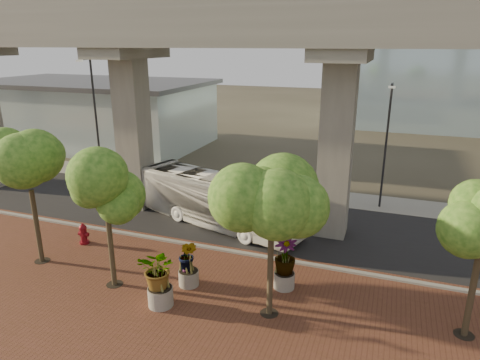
% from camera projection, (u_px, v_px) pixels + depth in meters
% --- Properties ---
extents(ground, '(160.00, 160.00, 0.00)m').
position_uv_depth(ground, '(214.00, 232.00, 23.32)').
color(ground, '#353126').
rests_on(ground, ground).
extents(brick_plaza, '(70.00, 13.00, 0.06)m').
position_uv_depth(brick_plaza, '(130.00, 315.00, 16.14)').
color(brick_plaza, brown).
rests_on(brick_plaza, ground).
extents(asphalt_road, '(90.00, 8.00, 0.04)m').
position_uv_depth(asphalt_road, '(227.00, 218.00, 25.10)').
color(asphalt_road, black).
rests_on(asphalt_road, ground).
extents(curb_strip, '(70.00, 0.25, 0.16)m').
position_uv_depth(curb_strip, '(198.00, 246.00, 21.50)').
color(curb_strip, gray).
rests_on(curb_strip, ground).
extents(far_sidewalk, '(90.00, 3.00, 0.06)m').
position_uv_depth(far_sidewalk, '(256.00, 189.00, 30.02)').
color(far_sidewalk, gray).
rests_on(far_sidewalk, ground).
extents(transit_viaduct, '(72.00, 5.60, 12.40)m').
position_uv_depth(transit_viaduct, '(226.00, 93.00, 22.88)').
color(transit_viaduct, gray).
rests_on(transit_viaduct, ground).
extents(station_pavilion, '(23.00, 13.00, 6.30)m').
position_uv_depth(station_pavilion, '(94.00, 112.00, 43.13)').
color(station_pavilion, silver).
rests_on(station_pavilion, ground).
extents(transit_bus, '(10.83, 5.56, 2.95)m').
position_uv_depth(transit_bus, '(217.00, 200.00, 23.85)').
color(transit_bus, silver).
rests_on(transit_bus, ground).
extents(fire_hydrant, '(0.54, 0.49, 1.09)m').
position_uv_depth(fire_hydrant, '(84.00, 234.00, 21.71)').
color(fire_hydrant, maroon).
rests_on(fire_hydrant, ground).
extents(planter_front, '(2.18, 2.18, 2.39)m').
position_uv_depth(planter_front, '(159.00, 272.00, 16.27)').
color(planter_front, gray).
rests_on(planter_front, ground).
extents(planter_right, '(2.13, 2.13, 2.27)m').
position_uv_depth(planter_right, '(285.00, 258.00, 17.49)').
color(planter_right, '#ACA59B').
rests_on(planter_right, ground).
extents(planter_left, '(1.89, 1.89, 2.08)m').
position_uv_depth(planter_left, '(188.00, 258.00, 17.72)').
color(planter_left, '#9F9B90').
rests_on(planter_left, ground).
extents(street_tree_far_west, '(3.85, 3.85, 6.41)m').
position_uv_depth(street_tree_far_west, '(27.00, 166.00, 18.67)').
color(street_tree_far_west, '#473B28').
rests_on(street_tree_far_west, ground).
extents(street_tree_near_west, '(3.46, 3.46, 5.73)m').
position_uv_depth(street_tree_near_west, '(105.00, 193.00, 16.88)').
color(street_tree_near_west, '#473B28').
rests_on(street_tree_near_west, ground).
extents(street_tree_near_east, '(4.02, 4.02, 6.86)m').
position_uv_depth(street_tree_near_east, '(272.00, 188.00, 14.67)').
color(street_tree_near_east, '#473B28').
rests_on(street_tree_near_east, ground).
extents(streetlamp_west, '(0.44, 1.28, 8.84)m').
position_uv_depth(streetlamp_west, '(94.00, 111.00, 30.76)').
color(streetlamp_west, '#292A2E').
rests_on(streetlamp_west, ground).
extents(streetlamp_east, '(0.38, 1.10, 7.62)m').
position_uv_depth(streetlamp_east, '(387.00, 138.00, 25.35)').
color(streetlamp_east, '#2B2C30').
rests_on(streetlamp_east, ground).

